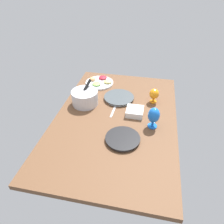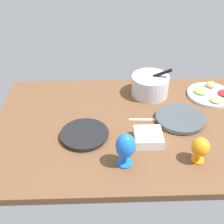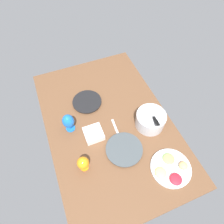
% 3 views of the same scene
% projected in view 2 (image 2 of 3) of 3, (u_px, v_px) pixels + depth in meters
% --- Properties ---
extents(ground_plane, '(1.60, 1.04, 0.04)m').
position_uv_depth(ground_plane, '(131.00, 127.00, 1.73)').
color(ground_plane, brown).
extents(dinner_plate_left, '(0.27, 0.27, 0.03)m').
position_uv_depth(dinner_plate_left, '(85.00, 135.00, 1.62)').
color(dinner_plate_left, '#4C4C51').
rests_on(dinner_plate_left, ground_plane).
extents(dinner_plate_right, '(0.29, 0.29, 0.03)m').
position_uv_depth(dinner_plate_right, '(180.00, 119.00, 1.74)').
color(dinner_plate_right, silver).
rests_on(dinner_plate_right, ground_plane).
extents(mixing_bowl, '(0.25, 0.24, 0.20)m').
position_uv_depth(mixing_bowl, '(150.00, 85.00, 1.94)').
color(mixing_bowl, silver).
rests_on(mixing_bowl, ground_plane).
extents(fruit_platter, '(0.30, 0.30, 0.05)m').
position_uv_depth(fruit_platter, '(211.00, 94.00, 1.96)').
color(fruit_platter, silver).
rests_on(fruit_platter, ground_plane).
extents(hurricane_glass_blue, '(0.10, 0.10, 0.18)m').
position_uv_depth(hurricane_glass_blue, '(125.00, 147.00, 1.40)').
color(hurricane_glass_blue, blue).
rests_on(hurricane_glass_blue, ground_plane).
extents(hurricane_glass_orange, '(0.09, 0.09, 0.14)m').
position_uv_depth(hurricane_glass_orange, '(200.00, 148.00, 1.43)').
color(hurricane_glass_orange, orange).
rests_on(hurricane_glass_orange, ground_plane).
extents(square_bowl_white, '(0.15, 0.15, 0.06)m').
position_uv_depth(square_bowl_white, '(148.00, 137.00, 1.58)').
color(square_bowl_white, white).
rests_on(square_bowl_white, ground_plane).
extents(fork_by_right_plate, '(0.18, 0.03, 0.01)m').
position_uv_depth(fork_by_right_plate, '(144.00, 119.00, 1.75)').
color(fork_by_right_plate, silver).
rests_on(fork_by_right_plate, ground_plane).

